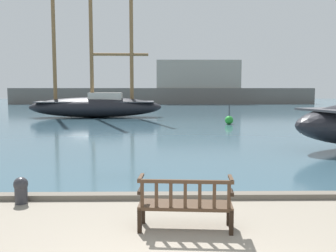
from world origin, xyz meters
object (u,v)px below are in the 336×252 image
Objects in this scene: mooring_bollard at (21,189)px; channel_buoy at (229,120)px; park_bench at (185,203)px; sailboat_centre_channel at (96,102)px.

mooring_bollard is 18.31m from channel_buoy.
park_bench reaches higher than mooring_bollard.
sailboat_centre_channel reaches higher than mooring_bollard.
sailboat_centre_channel is at bearing 95.96° from mooring_bollard.
sailboat_centre_channel is 11.71m from channel_buoy.
sailboat_centre_channel is 23.18m from mooring_bollard.
sailboat_centre_channel reaches higher than park_bench.
channel_buoy is at bearing 66.09° from mooring_bollard.
park_bench is at bearing -102.47° from channel_buoy.
park_bench is 18.72m from channel_buoy.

